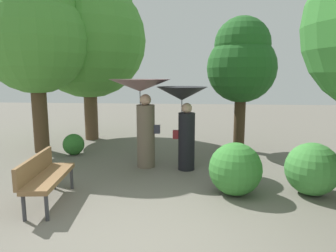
{
  "coord_description": "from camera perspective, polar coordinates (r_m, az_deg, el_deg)",
  "views": [
    {
      "loc": [
        0.66,
        -3.76,
        2.18
      ],
      "look_at": [
        0.0,
        3.84,
        0.92
      ],
      "focal_mm": 32.82,
      "sensor_mm": 36.0,
      "label": 1
    }
  ],
  "objects": [
    {
      "name": "tree_near_left",
      "position": [
        10.86,
        -14.69,
        16.74
      ],
      "size": [
        3.81,
        3.81,
        5.76
      ],
      "color": "brown",
      "rests_on": "ground"
    },
    {
      "name": "ground_plane",
      "position": [
        4.39,
        -4.63,
        -20.35
      ],
      "size": [
        40.0,
        40.0,
        0.0
      ],
      "primitive_type": "plane",
      "color": "#6B665B"
    },
    {
      "name": "park_bench",
      "position": [
        5.69,
        -21.93,
        -8.34
      ],
      "size": [
        0.66,
        1.55,
        0.83
      ],
      "rotation": [
        0.0,
        0.0,
        1.69
      ],
      "color": "#38383D",
      "rests_on": "ground"
    },
    {
      "name": "person_right",
      "position": [
        7.01,
        2.89,
        3.12
      ],
      "size": [
        1.16,
        1.16,
        1.93
      ],
      "rotation": [
        0.0,
        0.0,
        1.48
      ],
      "color": "black",
      "rests_on": "ground"
    },
    {
      "name": "bush_path_left",
      "position": [
        8.9,
        -17.12,
        -3.28
      ],
      "size": [
        0.59,
        0.59,
        0.59
      ],
      "primitive_type": "sphere",
      "color": "#2D6B28",
      "rests_on": "ground"
    },
    {
      "name": "person_left",
      "position": [
        7.23,
        -4.86,
        4.51
      ],
      "size": [
        1.44,
        1.44,
        2.09
      ],
      "rotation": [
        0.0,
        0.0,
        1.48
      ],
      "color": "#6B5B4C",
      "rests_on": "ground"
    },
    {
      "name": "tree_mid_left",
      "position": [
        9.46,
        -23.58,
        15.91
      ],
      "size": [
        2.9,
        2.9,
        5.11
      ],
      "color": "#4C3823",
      "rests_on": "ground"
    },
    {
      "name": "bush_path_right",
      "position": [
        6.26,
        25.2,
        -7.24
      ],
      "size": [
        0.97,
        0.97,
        0.97
      ],
      "primitive_type": "sphere",
      "color": "#428C3D",
      "rests_on": "ground"
    },
    {
      "name": "tree_near_right",
      "position": [
        9.04,
        13.54,
        11.62
      ],
      "size": [
        1.94,
        1.94,
        3.8
      ],
      "color": "#42301E",
      "rests_on": "ground"
    },
    {
      "name": "bush_behind_bench",
      "position": [
        5.81,
        12.39,
        -7.79
      ],
      "size": [
        0.97,
        0.97,
        0.97
      ],
      "primitive_type": "sphere",
      "color": "#387F33",
      "rests_on": "ground"
    }
  ]
}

